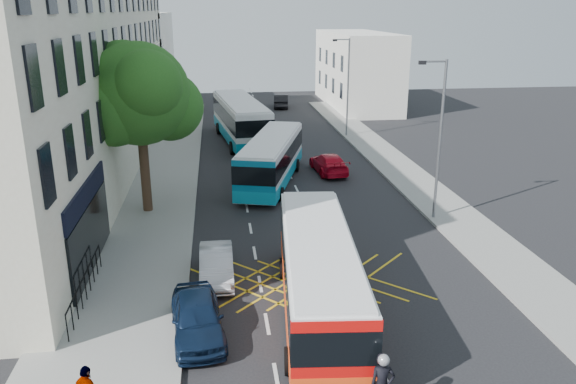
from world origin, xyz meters
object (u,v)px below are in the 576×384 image
object	(u,v)px
bus_near	(319,274)
bus_mid	(271,159)
parked_car_blue	(197,317)
parked_car_silver	(216,265)
bus_far	(241,120)
red_hatchback	(329,163)
lamp_near	(439,132)
distant_car_grey	(246,108)
street_tree	(138,95)
lamp_far	(347,82)
distant_car_dark	(281,101)

from	to	relation	value
bus_near	bus_mid	world-z (taller)	bus_near
parked_car_blue	parked_car_silver	xyz separation A→B (m)	(0.66, 4.10, -0.08)
bus_far	red_hatchback	xyz separation A→B (m)	(5.35, -9.97, -1.17)
lamp_near	distant_car_grey	bearing A→B (deg)	103.56
bus_far	parked_car_blue	xyz separation A→B (m)	(-2.84, -28.72, -1.12)
street_tree	bus_mid	xyz separation A→B (m)	(7.14, 4.54, -4.75)
lamp_far	distant_car_grey	size ratio (longest dim) A/B	1.76
parked_car_silver	bus_far	bearing A→B (deg)	84.62
lamp_near	bus_far	distance (m)	21.44
lamp_near	distant_car_dark	size ratio (longest dim) A/B	1.83
bus_mid	distant_car_dark	size ratio (longest dim) A/B	2.44
parked_car_blue	distant_car_grey	bearing A→B (deg)	78.58
bus_near	bus_far	world-z (taller)	bus_far
lamp_far	bus_far	world-z (taller)	lamp_far
lamp_far	bus_near	distance (m)	29.64
bus_near	distant_car_grey	world-z (taller)	bus_near
street_tree	red_hatchback	world-z (taller)	street_tree
red_hatchback	distant_car_grey	bearing A→B (deg)	-84.28
bus_near	distant_car_dark	world-z (taller)	bus_near
red_hatchback	lamp_far	bearing A→B (deg)	-113.16
lamp_far	bus_near	bearing A→B (deg)	-104.76
lamp_near	bus_far	bearing A→B (deg)	114.80
bus_near	bus_mid	xyz separation A→B (m)	(-0.06, 16.02, -0.00)
parked_car_silver	lamp_near	bearing A→B (deg)	25.31
bus_mid	distant_car_dark	distance (m)	28.38
distant_car_dark	bus_near	bearing A→B (deg)	91.81
bus_far	distant_car_dark	xyz separation A→B (m)	(5.22, 16.32, -1.10)
distant_car_grey	parked_car_silver	bearing A→B (deg)	-98.62
street_tree	red_hatchback	xyz separation A→B (m)	(11.14, 6.36, -5.64)
red_hatchback	distant_car_grey	xyz separation A→B (m)	(-4.18, 22.76, -0.02)
lamp_far	bus_far	bearing A→B (deg)	-175.48
lamp_near	bus_near	size ratio (longest dim) A/B	0.75
bus_far	distant_car_dark	world-z (taller)	bus_far
lamp_near	lamp_far	size ratio (longest dim) A/B	1.00
lamp_near	lamp_far	bearing A→B (deg)	90.00
street_tree	parked_car_silver	distance (m)	10.67
lamp_far	red_hatchback	xyz separation A→B (m)	(-3.57, -10.67, -3.97)
lamp_near	red_hatchback	size ratio (longest dim) A/B	1.79
bus_far	distant_car_grey	distance (m)	12.91
street_tree	bus_near	bearing A→B (deg)	-57.92
parked_car_blue	red_hatchback	distance (m)	20.46
lamp_far	bus_mid	bearing A→B (deg)	-121.22
lamp_near	parked_car_blue	bearing A→B (deg)	-141.29
lamp_near	parked_car_silver	xyz separation A→B (m)	(-11.10, -5.32, -3.99)
bus_far	bus_near	bearing A→B (deg)	-94.32
street_tree	parked_car_blue	world-z (taller)	street_tree
parked_car_blue	red_hatchback	world-z (taller)	parked_car_blue
street_tree	distant_car_dark	distance (m)	34.90
lamp_near	lamp_far	xyz separation A→B (m)	(0.00, 20.00, 0.00)
distant_car_dark	bus_mid	bearing A→B (deg)	88.90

